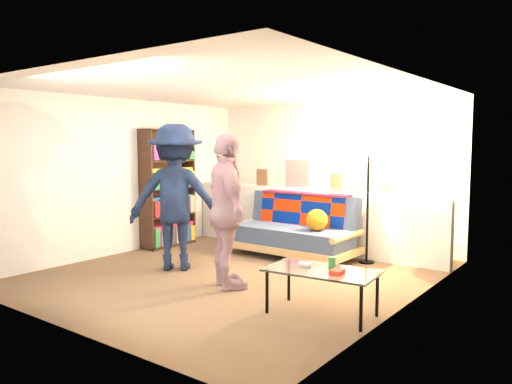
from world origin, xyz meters
The scene contains 10 objects.
ground centered at (0.00, 0.00, 0.00)m, with size 5.00×5.00×0.00m, color brown.
room_shell centered at (0.00, 0.47, 1.67)m, with size 4.60×5.05×2.45m.
half_wall_ledge centered at (0.00, 1.80, 0.50)m, with size 4.45×0.15×1.00m, color silver.
ledge_decor centered at (-0.23, 1.78, 1.18)m, with size 2.97×0.02×0.45m.
futon_sofa centered at (0.05, 1.32, 0.39)m, with size 1.99×0.99×0.85m.
bookshelf centered at (-2.08, 0.72, 0.91)m, with size 0.32×0.97×1.94m.
coffee_table centered at (1.68, -0.74, 0.43)m, with size 1.15×0.71×0.57m.
floor_lamp centered at (1.11, 1.59, 1.14)m, with size 0.37×0.31×1.61m.
person_left centered at (-0.83, -0.30, 0.99)m, with size 1.27×0.73×1.97m, color black.
person_right centered at (0.31, -0.59, 0.91)m, with size 1.07×0.45×1.83m, color pink.
Camera 1 is at (4.05, -5.02, 1.70)m, focal length 35.00 mm.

